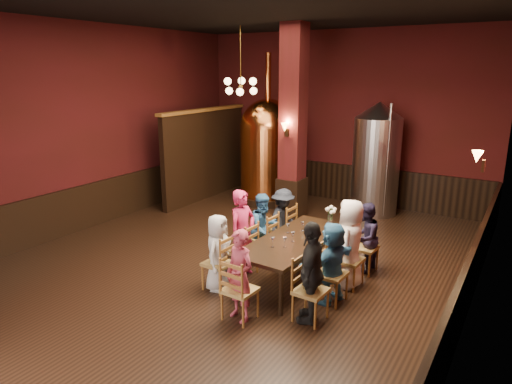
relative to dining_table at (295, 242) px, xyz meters
The scene contains 37 objects.
room 2.03m from the dining_table, behind, with size 10.00×10.02×4.50m.
wainscot_right 2.69m from the dining_table, ahead, with size 0.08×9.90×1.00m, color black.
wainscot_back 5.26m from the dining_table, 104.12° to the left, with size 7.90×0.08×1.00m, color black.
wainscot_left 5.25m from the dining_table, behind, with size 0.08×9.90×1.00m, color black.
column 3.69m from the dining_table, 118.30° to the left, with size 0.58×0.58×4.50m, color #420E11.
partition 5.61m from the dining_table, 143.31° to the left, with size 0.22×3.50×2.40m, color black.
pendant_cluster 4.96m from the dining_table, 135.40° to the left, with size 0.90×0.90×1.70m, color #A57226, non-canonical shape.
sconce_wall 3.17m from the dining_table, 19.76° to the left, with size 0.20×0.20×0.36m, color black, non-canonical shape.
sconce_column 3.43m from the dining_table, 120.95° to the left, with size 0.20×0.20×0.36m, color black, non-canonical shape.
dining_table is the anchor object (origin of this frame).
chair_0 1.33m from the dining_table, 133.43° to the right, with size 0.46×0.46×0.92m, color brown, non-canonical shape.
person_0 1.31m from the dining_table, 133.43° to the right, with size 0.62×0.41×1.28m, color silver.
chair_1 0.94m from the dining_table, 161.85° to the right, with size 0.46×0.46×0.92m, color brown, non-canonical shape.
person_1 0.92m from the dining_table, 161.85° to the right, with size 0.56×0.37×1.53m, color #AC1D47.
chair_2 0.94m from the dining_table, 155.72° to the left, with size 0.46×0.46×0.92m, color brown, non-canonical shape.
person_2 0.91m from the dining_table, 155.72° to the left, with size 0.64×0.32×1.32m, color #275685.
chair_3 1.33m from the dining_table, 127.30° to the left, with size 0.46×0.46×0.92m, color brown, non-canonical shape.
person_3 1.31m from the dining_table, 127.30° to the left, with size 0.82×0.47×1.27m, color black.
chair_4 1.33m from the dining_table, 52.70° to the right, with size 0.46×0.46×0.92m, color brown, non-canonical shape.
person_4 1.31m from the dining_table, 52.70° to the right, with size 0.88×0.37×1.50m, color black.
chair_5 0.94m from the dining_table, 24.28° to the right, with size 0.46×0.46×0.92m, color brown, non-canonical shape.
person_5 0.91m from the dining_table, 24.28° to the right, with size 1.20×0.38×1.29m, color teal.
chair_6 0.94m from the dining_table, 18.15° to the left, with size 0.46×0.46×0.92m, color brown, non-canonical shape.
person_6 0.91m from the dining_table, 18.15° to the left, with size 0.73×0.47×1.49m, color white.
chair_7 1.33m from the dining_table, 46.57° to the left, with size 0.46×0.46×0.92m, color brown, non-canonical shape.
person_7 1.31m from the dining_table, 46.57° to the left, with size 0.62×0.30×1.27m, color #1E1932.
chair_8 1.57m from the dining_table, 93.06° to the right, with size 0.46×0.46×0.92m, color brown, non-canonical shape.
person_8 1.55m from the dining_table, 93.06° to the right, with size 0.49×0.32×1.35m, color #A5374A.
copper_kettle 4.96m from the dining_table, 125.65° to the left, with size 1.95×1.95×3.91m.
steel_vessel 4.47m from the dining_table, 90.49° to the left, with size 1.31×1.31×2.76m.
rose_vase 1.06m from the dining_table, 77.48° to the left, with size 0.21×0.21×0.36m.
wine_glass_0 0.46m from the dining_table, 85.06° to the right, with size 0.07×0.07×0.17m, color white, non-canonical shape.
wine_glass_1 0.43m from the dining_table, 97.98° to the left, with size 0.07×0.07×0.17m, color white, non-canonical shape.
wine_glass_2 0.21m from the dining_table, 77.10° to the right, with size 0.07×0.07×0.17m, color white, non-canonical shape.
wine_glass_3 0.44m from the dining_table, 70.78° to the left, with size 0.07×0.07×0.17m, color white, non-canonical shape.
wine_glass_4 0.57m from the dining_table, 103.04° to the right, with size 0.07×0.07×0.17m, color white, non-canonical shape.
wine_glass_5 0.32m from the dining_table, 141.97° to the left, with size 0.07×0.07×0.17m, color white, non-canonical shape.
Camera 1 is at (4.51, -6.61, 3.51)m, focal length 32.00 mm.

